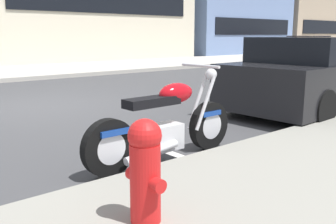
{
  "coord_description": "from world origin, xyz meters",
  "views": [
    {
      "loc": [
        -2.98,
        -7.67,
        1.46
      ],
      "look_at": [
        -0.2,
        -4.36,
        0.58
      ],
      "focal_mm": 40.76,
      "sensor_mm": 36.0,
      "label": 1
    }
  ],
  "objects_px": {
    "parked_car_far_down_curb": "(316,75)",
    "fire_hydrant": "(145,168)",
    "car_opposite_curb": "(308,49)",
    "parked_motorcycle": "(166,126)"
  },
  "relations": [
    {
      "from": "parked_car_far_down_curb",
      "to": "fire_hydrant",
      "type": "bearing_deg",
      "value": -164.19
    },
    {
      "from": "car_opposite_curb",
      "to": "fire_hydrant",
      "type": "relative_size",
      "value": 5.65
    },
    {
      "from": "parked_motorcycle",
      "to": "car_opposite_curb",
      "type": "relative_size",
      "value": 0.5
    },
    {
      "from": "parked_motorcycle",
      "to": "fire_hydrant",
      "type": "distance_m",
      "value": 1.78
    },
    {
      "from": "parked_motorcycle",
      "to": "car_opposite_curb",
      "type": "distance_m",
      "value": 19.46
    },
    {
      "from": "fire_hydrant",
      "to": "parked_motorcycle",
      "type": "bearing_deg",
      "value": 45.46
    },
    {
      "from": "parked_motorcycle",
      "to": "parked_car_far_down_curb",
      "type": "relative_size",
      "value": 0.49
    },
    {
      "from": "parked_motorcycle",
      "to": "parked_car_far_down_curb",
      "type": "height_order",
      "value": "parked_car_far_down_curb"
    },
    {
      "from": "car_opposite_curb",
      "to": "parked_motorcycle",
      "type": "bearing_deg",
      "value": 23.09
    },
    {
      "from": "fire_hydrant",
      "to": "car_opposite_curb",
      "type": "bearing_deg",
      "value": 27.24
    }
  ]
}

